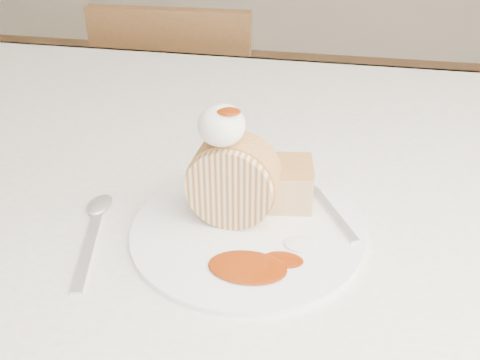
# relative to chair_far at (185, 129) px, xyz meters

# --- Properties ---
(table) EXTENTS (1.40, 0.90, 0.75)m
(table) POSITION_rel_chair_far_xyz_m (0.30, -0.63, 0.19)
(table) COLOR white
(table) RESTS_ON ground
(chair_far) EXTENTS (0.40, 0.40, 0.82)m
(chair_far) POSITION_rel_chair_far_xyz_m (0.00, 0.00, 0.00)
(chair_far) COLOR brown
(chair_far) RESTS_ON ground
(plate) EXTENTS (0.31, 0.31, 0.01)m
(plate) POSITION_rel_chair_far_xyz_m (0.32, -0.80, 0.28)
(plate) COLOR white
(plate) RESTS_ON table
(roulade_slice) EXTENTS (0.10, 0.06, 0.10)m
(roulade_slice) POSITION_rel_chair_far_xyz_m (0.30, -0.78, 0.34)
(roulade_slice) COLOR beige
(roulade_slice) RESTS_ON plate
(cake_chunk) EXTENTS (0.07, 0.06, 0.05)m
(cake_chunk) POSITION_rel_chair_far_xyz_m (0.36, -0.74, 0.31)
(cake_chunk) COLOR tan
(cake_chunk) RESTS_ON plate
(whipped_cream) EXTENTS (0.05, 0.05, 0.05)m
(whipped_cream) POSITION_rel_chair_far_xyz_m (0.29, -0.79, 0.41)
(whipped_cream) COLOR white
(whipped_cream) RESTS_ON roulade_slice
(caramel_drizzle) EXTENTS (0.03, 0.02, 0.01)m
(caramel_drizzle) POSITION_rel_chair_far_xyz_m (0.30, -0.80, 0.44)
(caramel_drizzle) COLOR maroon
(caramel_drizzle) RESTS_ON whipped_cream
(caramel_pool) EXTENTS (0.09, 0.07, 0.00)m
(caramel_pool) POSITION_rel_chair_far_xyz_m (0.33, -0.87, 0.29)
(caramel_pool) COLOR maroon
(caramel_pool) RESTS_ON plate
(fork) EXTENTS (0.09, 0.15, 0.00)m
(fork) POSITION_rel_chair_far_xyz_m (0.41, -0.75, 0.29)
(fork) COLOR silver
(fork) RESTS_ON plate
(spoon) EXTENTS (0.07, 0.17, 0.00)m
(spoon) POSITION_rel_chair_far_xyz_m (0.15, -0.87, 0.28)
(spoon) COLOR silver
(spoon) RESTS_ON table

